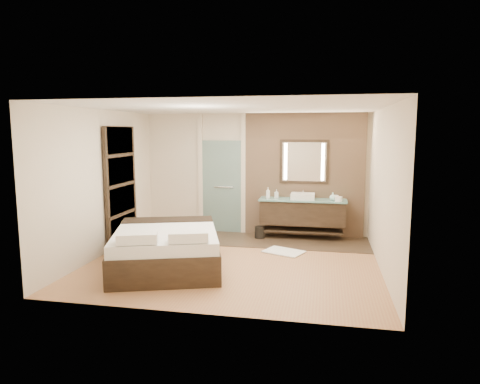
% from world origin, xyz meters
% --- Properties ---
extents(floor, '(5.00, 5.00, 0.00)m').
position_xyz_m(floor, '(0.00, 0.00, 0.00)').
color(floor, '#A66946').
rests_on(floor, ground).
extents(tile_strip, '(3.80, 1.30, 0.01)m').
position_xyz_m(tile_strip, '(0.60, 1.60, 0.01)').
color(tile_strip, '#35261D').
rests_on(tile_strip, floor).
extents(stone_wall, '(2.60, 0.08, 2.70)m').
position_xyz_m(stone_wall, '(1.10, 2.21, 1.35)').
color(stone_wall, tan).
rests_on(stone_wall, floor).
extents(vanity, '(1.85, 0.55, 0.88)m').
position_xyz_m(vanity, '(1.10, 1.92, 0.58)').
color(vanity, black).
rests_on(vanity, stone_wall).
extents(mirror_unit, '(1.06, 0.04, 0.96)m').
position_xyz_m(mirror_unit, '(1.10, 2.16, 1.65)').
color(mirror_unit, black).
rests_on(mirror_unit, stone_wall).
extents(frosted_door, '(1.10, 0.12, 2.70)m').
position_xyz_m(frosted_door, '(-0.75, 2.20, 1.14)').
color(frosted_door, '#9FCAC2').
rests_on(frosted_door, floor).
extents(shoji_partition, '(0.06, 1.20, 2.40)m').
position_xyz_m(shoji_partition, '(-2.43, 0.60, 1.21)').
color(shoji_partition, black).
rests_on(shoji_partition, floor).
extents(bed, '(2.28, 2.55, 0.82)m').
position_xyz_m(bed, '(-1.05, -0.57, 0.34)').
color(bed, black).
rests_on(bed, floor).
extents(bath_mat, '(0.86, 0.74, 0.02)m').
position_xyz_m(bath_mat, '(0.82, 0.75, 0.02)').
color(bath_mat, white).
rests_on(bath_mat, floor).
extents(waste_bin, '(0.27, 0.27, 0.27)m').
position_xyz_m(waste_bin, '(0.20, 1.74, 0.13)').
color(waste_bin, black).
rests_on(waste_bin, floor).
extents(tissue_box, '(0.15, 0.15, 0.10)m').
position_xyz_m(tissue_box, '(1.84, 1.75, 0.92)').
color(tissue_box, white).
rests_on(tissue_box, vanity).
extents(soap_bottle_a, '(0.09, 0.09, 0.24)m').
position_xyz_m(soap_bottle_a, '(0.36, 1.86, 0.99)').
color(soap_bottle_a, white).
rests_on(soap_bottle_a, vanity).
extents(soap_bottle_b, '(0.10, 0.10, 0.19)m').
position_xyz_m(soap_bottle_b, '(0.53, 1.97, 0.96)').
color(soap_bottle_b, '#B2B2B2').
rests_on(soap_bottle_b, vanity).
extents(soap_bottle_c, '(0.14, 0.14, 0.16)m').
position_xyz_m(soap_bottle_c, '(1.73, 1.90, 0.95)').
color(soap_bottle_c, '#BFF1EF').
rests_on(soap_bottle_c, vanity).
extents(cup, '(0.15, 0.15, 0.10)m').
position_xyz_m(cup, '(1.79, 1.93, 0.92)').
color(cup, white).
rests_on(cup, vanity).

